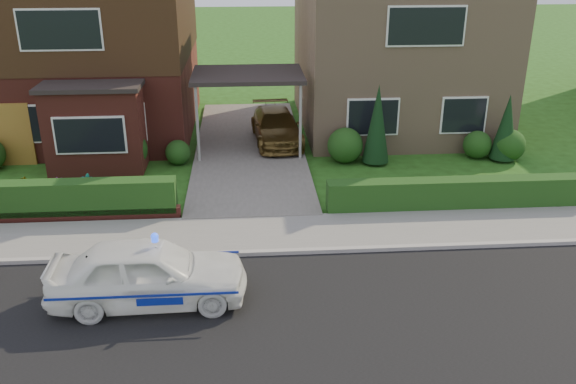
{
  "coord_description": "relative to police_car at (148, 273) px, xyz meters",
  "views": [
    {
      "loc": [
        -0.14,
        -9.87,
        7.06
      ],
      "look_at": [
        0.84,
        3.5,
        1.44
      ],
      "focal_mm": 38.0,
      "sensor_mm": 36.0,
      "label": 1
    }
  ],
  "objects": [
    {
      "name": "house_left",
      "position": [
        -3.57,
        12.7,
        3.12
      ],
      "size": [
        7.5,
        9.53,
        7.25
      ],
      "color": "maroon",
      "rests_on": "ground"
    },
    {
      "name": "dwarf_wall",
      "position": [
        -3.59,
        4.1,
        -0.51
      ],
      "size": [
        7.7,
        0.25,
        0.36
      ],
      "primitive_type": "cube",
      "color": "maroon",
      "rests_on": "ground"
    },
    {
      "name": "potted_plant_b",
      "position": [
        -4.4,
        5.59,
        -0.32
      ],
      "size": [
        0.52,
        0.49,
        0.75
      ],
      "primitive_type": "imported",
      "rotation": [
        0.0,
        0.0,
        0.51
      ],
      "color": "gray",
      "rests_on": "ground"
    },
    {
      "name": "sidewalk",
      "position": [
        2.21,
        2.9,
        -0.64
      ],
      "size": [
        60.0,
        2.0,
        0.1
      ],
      "primitive_type": "cube",
      "color": "slate",
      "rests_on": "ground"
    },
    {
      "name": "hedge_right",
      "position": [
        8.01,
        4.15,
        -0.69
      ],
      "size": [
        7.5,
        0.55,
        0.8
      ],
      "primitive_type": "cube",
      "color": "#123B13",
      "rests_on": "ground"
    },
    {
      "name": "police_car",
      "position": [
        0.0,
        0.0,
        0.0
      ],
      "size": [
        3.72,
        4.07,
        1.54
      ],
      "rotation": [
        0.0,
        0.0,
        1.59
      ],
      "color": "white",
      "rests_on": "ground"
    },
    {
      "name": "potted_plant_a",
      "position": [
        -2.51,
        5.6,
        -0.31
      ],
      "size": [
        0.42,
        0.3,
        0.75
      ],
      "primitive_type": "imported",
      "rotation": [
        0.0,
        0.0,
        0.08
      ],
      "color": "gray",
      "rests_on": "ground"
    },
    {
      "name": "hedge_left",
      "position": [
        -3.59,
        4.25,
        -0.69
      ],
      "size": [
        7.5,
        0.55,
        0.9
      ],
      "primitive_type": "cube",
      "color": "#123B13",
      "rests_on": "ground"
    },
    {
      "name": "shrub_right_mid",
      "position": [
        10.01,
        8.3,
        -0.21
      ],
      "size": [
        0.96,
        0.96,
        0.96
      ],
      "primitive_type": "sphere",
      "color": "#123B13",
      "rests_on": "ground"
    },
    {
      "name": "kerb",
      "position": [
        2.21,
        1.85,
        -0.63
      ],
      "size": [
        60.0,
        0.16,
        0.12
      ],
      "primitive_type": "cube",
      "color": "#9E9993",
      "rests_on": "ground"
    },
    {
      "name": "shrub_left_mid",
      "position": [
        -1.79,
        8.1,
        -0.03
      ],
      "size": [
        1.32,
        1.32,
        1.32
      ],
      "primitive_type": "sphere",
      "color": "#123B13",
      "rests_on": "ground"
    },
    {
      "name": "house_right",
      "position": [
        8.01,
        12.79,
        2.97
      ],
      "size": [
        7.5,
        8.06,
        7.25
      ],
      "color": "tan",
      "rests_on": "ground"
    },
    {
      "name": "driveway_car",
      "position": [
        3.21,
        10.26,
        0.01
      ],
      "size": [
        1.9,
        4.08,
        1.15
      ],
      "primitive_type": "imported",
      "rotation": [
        0.0,
        0.0,
        0.07
      ],
      "color": "brown",
      "rests_on": "driveway"
    },
    {
      "name": "conifer_a",
      "position": [
        6.41,
        8.0,
        0.61
      ],
      "size": [
        0.9,
        0.9,
        2.6
      ],
      "primitive_type": "cone",
      "color": "black",
      "rests_on": "ground"
    },
    {
      "name": "potted_plant_c",
      "position": [
        -3.14,
        5.14,
        -0.28
      ],
      "size": [
        0.59,
        0.59,
        0.83
      ],
      "primitive_type": "imported",
      "rotation": [
        0.0,
        0.0,
        1.23
      ],
      "color": "gray",
      "rests_on": "ground"
    },
    {
      "name": "carport_link",
      "position": [
        2.21,
        9.75,
        1.97
      ],
      "size": [
        3.8,
        3.0,
        2.77
      ],
      "color": "black",
      "rests_on": "ground"
    },
    {
      "name": "shrub_right_near",
      "position": [
        5.41,
        8.2,
        -0.09
      ],
      "size": [
        1.2,
        1.2,
        1.2
      ],
      "primitive_type": "sphere",
      "color": "#123B13",
      "rests_on": "ground"
    },
    {
      "name": "conifer_b",
      "position": [
        10.81,
        8.0,
        0.41
      ],
      "size": [
        0.9,
        0.9,
        2.2
      ],
      "primitive_type": "cone",
      "color": "black",
      "rests_on": "ground"
    },
    {
      "name": "road",
      "position": [
        2.21,
        -1.2,
        -0.69
      ],
      "size": [
        60.0,
        6.0,
        0.02
      ],
      "primitive_type": "cube",
      "color": "black",
      "rests_on": "ground"
    },
    {
      "name": "shrub_right_far",
      "position": [
        11.01,
        8.0,
        -0.15
      ],
      "size": [
        1.08,
        1.08,
        1.08
      ],
      "primitive_type": "sphere",
      "color": "#123B13",
      "rests_on": "ground"
    },
    {
      "name": "driveway",
      "position": [
        2.21,
        9.8,
        -0.63
      ],
      "size": [
        3.8,
        12.0,
        0.12
      ],
      "primitive_type": "cube",
      "color": "#666059",
      "rests_on": "ground"
    },
    {
      "name": "shrub_left_near",
      "position": [
        -0.19,
        8.4,
        -0.27
      ],
      "size": [
        0.84,
        0.84,
        0.84
      ],
      "primitive_type": "sphere",
      "color": "#123B13",
      "rests_on": "ground"
    },
    {
      "name": "ground",
      "position": [
        2.21,
        -1.2,
        -0.69
      ],
      "size": [
        120.0,
        120.0,
        0.0
      ],
      "primitive_type": "plane",
      "color": "#204712",
      "rests_on": "ground"
    }
  ]
}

